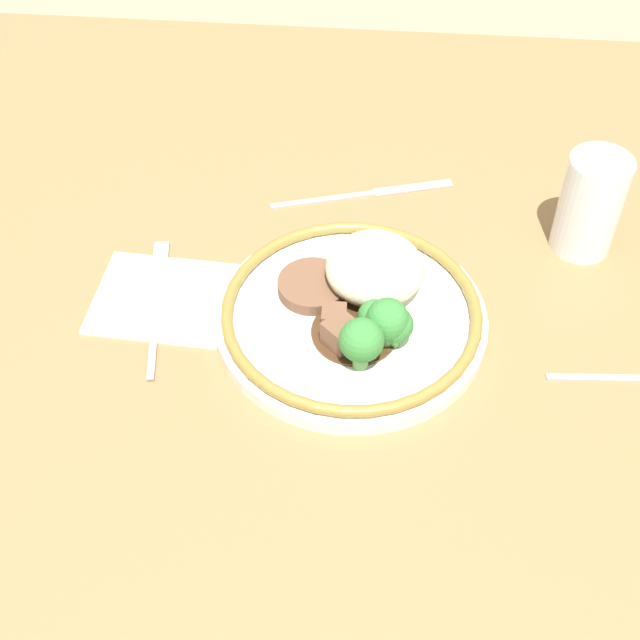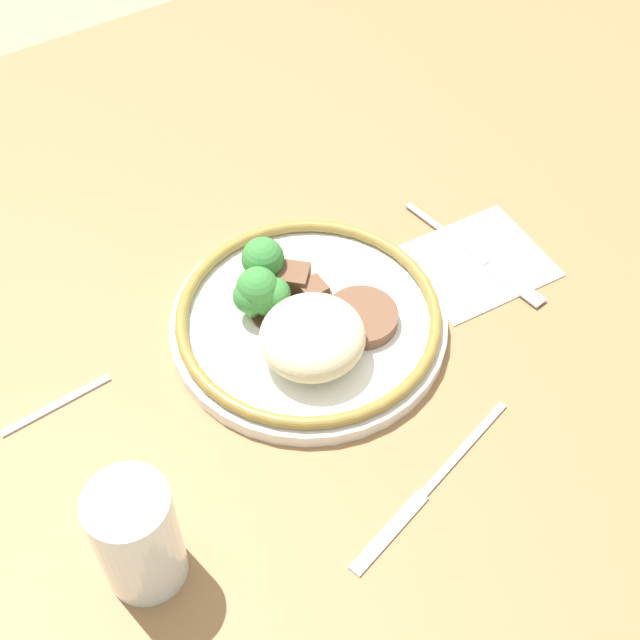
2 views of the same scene
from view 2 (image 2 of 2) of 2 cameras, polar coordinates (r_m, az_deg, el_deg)
ground_plane at (r=0.93m, az=1.22°, el=-0.41°), size 8.00×8.00×0.00m
dining_table at (r=0.91m, az=1.25°, el=0.48°), size 1.47×1.17×0.05m
napkin at (r=0.94m, az=10.00°, el=3.64°), size 0.15×0.13×0.00m
plate at (r=0.85m, az=-0.92°, el=0.05°), size 0.27×0.27×0.07m
juice_glass at (r=0.71m, az=-11.53°, el=-13.68°), size 0.07×0.07×0.11m
fork at (r=0.94m, az=10.53°, el=3.67°), size 0.04×0.19×0.00m
knife at (r=0.78m, az=6.90°, el=-10.72°), size 0.21×0.07×0.00m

